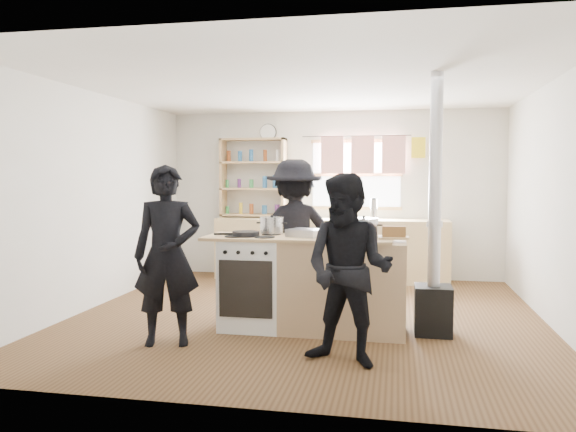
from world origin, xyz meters
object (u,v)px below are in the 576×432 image
at_px(bread_board, 394,233).
at_px(person_far, 294,234).
at_px(skillet_greens, 246,233).
at_px(stockpot_stove, 272,225).
at_px(person_near_left, 167,255).
at_px(person_near_right, 349,270).
at_px(cooking_island, 312,284).
at_px(thermos, 374,209).
at_px(stockpot_counter, 364,228).
at_px(flue_heater, 434,267).
at_px(roast_tray, 306,232).

bearing_deg(bread_board, person_far, 140.90).
xyz_separation_m(skillet_greens, person_far, (0.31, 0.97, -0.10)).
xyz_separation_m(stockpot_stove, person_far, (0.11, 0.71, -0.16)).
relative_size(skillet_greens, stockpot_stove, 1.33).
distance_m(stockpot_stove, person_near_left, 1.20).
bearing_deg(person_near_right, cooking_island, 131.10).
relative_size(cooking_island, skillet_greens, 5.98).
bearing_deg(person_far, thermos, -134.84).
distance_m(stockpot_stove, person_far, 0.73).
bearing_deg(stockpot_counter, flue_heater, 6.20).
xyz_separation_m(cooking_island, person_near_right, (0.44, -0.96, 0.31)).
height_order(roast_tray, stockpot_stove, stockpot_stove).
distance_m(roast_tray, person_far, 0.92).
xyz_separation_m(thermos, stockpot_counter, (0.02, -2.76, -0.02)).
distance_m(stockpot_stove, person_near_right, 1.47).
distance_m(cooking_island, person_far, 1.04).
height_order(cooking_island, flue_heater, flue_heater).
xyz_separation_m(skillet_greens, flue_heater, (1.82, 0.16, -0.30)).
distance_m(person_near_left, person_near_right, 1.67).
distance_m(skillet_greens, roast_tray, 0.59).
height_order(bread_board, flue_heater, flue_heater).
bearing_deg(stockpot_counter, cooking_island, -178.57).
distance_m(thermos, person_near_right, 3.74).
bearing_deg(person_far, person_near_left, 40.49).
relative_size(roast_tray, person_near_left, 0.24).
xyz_separation_m(bread_board, person_far, (-1.13, 0.92, -0.12)).
bearing_deg(person_near_right, skillet_greens, 157.57).
bearing_deg(skillet_greens, cooking_island, 6.55).
height_order(bread_board, person_far, person_far).
height_order(cooking_island, person_far, person_far).
relative_size(thermos, person_near_right, 0.19).
distance_m(cooking_island, person_near_right, 1.10).
height_order(cooking_island, person_near_right, person_near_right).
height_order(thermos, person_far, person_far).
distance_m(roast_tray, stockpot_counter, 0.57).
relative_size(skillet_greens, flue_heater, 0.13).
height_order(skillet_greens, stockpot_stove, stockpot_stove).
height_order(thermos, flue_heater, flue_heater).
bearing_deg(flue_heater, skillet_greens, -174.98).
distance_m(stockpot_counter, person_near_right, 1.00).
distance_m(skillet_greens, bread_board, 1.44).
bearing_deg(bread_board, person_near_left, -160.98).
bearing_deg(stockpot_stove, flue_heater, -3.81).
xyz_separation_m(cooking_island, person_far, (-0.34, 0.90, 0.39)).
height_order(stockpot_stove, bread_board, stockpot_stove).
bearing_deg(stockpot_stove, stockpot_counter, -10.76).
bearing_deg(cooking_island, stockpot_counter, 1.43).
bearing_deg(skillet_greens, stockpot_stove, 52.94).
height_order(roast_tray, person_near_left, person_near_left).
relative_size(cooking_island, stockpot_counter, 6.84).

